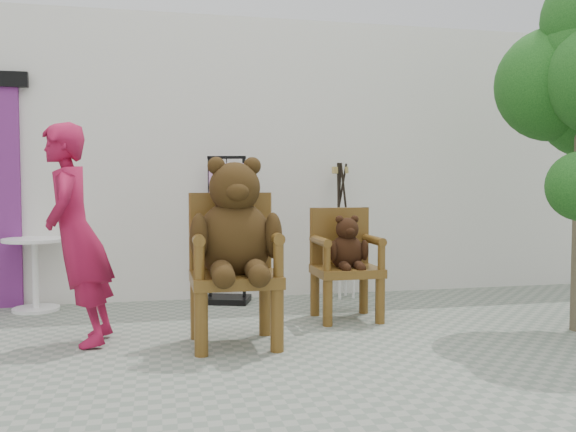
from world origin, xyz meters
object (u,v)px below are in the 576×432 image
at_px(chair_small, 345,254).
at_px(display_stand, 227,246).
at_px(stool_bucket, 343,238).
at_px(chair_big, 235,239).
at_px(person, 76,235).
at_px(cafe_table, 35,265).

bearing_deg(chair_small, display_stand, 135.38).
relative_size(chair_small, stool_bucket, 0.69).
bearing_deg(chair_small, chair_big, -148.19).
height_order(chair_big, display_stand, display_stand).
xyz_separation_m(person, stool_bucket, (2.55, 1.39, -0.20)).
bearing_deg(display_stand, person, -114.77).
relative_size(chair_big, display_stand, 0.95).
distance_m(chair_big, cafe_table, 2.42).
xyz_separation_m(chair_big, chair_small, (1.10, 0.68, -0.22)).
distance_m(chair_big, chair_small, 1.31).
distance_m(chair_small, stool_bucket, 1.00).
distance_m(chair_small, cafe_table, 3.00).
relative_size(chair_big, cafe_table, 2.04).
xyz_separation_m(cafe_table, display_stand, (1.86, -0.00, 0.14)).
relative_size(chair_small, display_stand, 0.67).
xyz_separation_m(chair_small, display_stand, (-0.97, 0.96, -0.00)).
distance_m(display_stand, stool_bucket, 1.25).
bearing_deg(stool_bucket, display_stand, -179.79).
xyz_separation_m(chair_big, display_stand, (0.13, 1.64, -0.23)).
bearing_deg(chair_small, person, -169.32).
height_order(display_stand, stool_bucket, display_stand).
bearing_deg(cafe_table, chair_small, -18.75).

